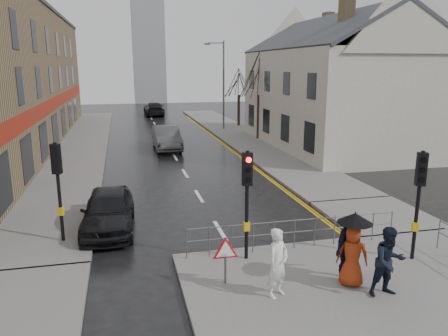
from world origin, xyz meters
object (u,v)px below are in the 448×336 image
pedestrian_b (389,262)px  car_parked (108,210)px  car_mid (167,138)px  pedestrian_a (278,263)px  pedestrian_d (346,249)px  pedestrian_with_umbrella (353,246)px

pedestrian_b → car_parked: 9.84m
pedestrian_b → car_mid: size_ratio=0.37×
pedestrian_a → car_parked: size_ratio=0.41×
pedestrian_a → pedestrian_b: bearing=-45.2°
pedestrian_d → car_mid: size_ratio=0.36×
pedestrian_a → pedestrian_d: 2.17m
pedestrian_a → pedestrian_d: size_ratio=1.00×
car_mid → pedestrian_b: bearing=-82.1°
pedestrian_b → pedestrian_d: bearing=121.4°
pedestrian_with_umbrella → car_mid: size_ratio=0.41×
car_parked → car_mid: 16.07m
pedestrian_with_umbrella → car_parked: size_ratio=0.45×
pedestrian_a → pedestrian_with_umbrella: 2.16m
pedestrian_with_umbrella → car_parked: pedestrian_with_umbrella is taller
car_mid → car_parked: bearing=-104.2°
pedestrian_d → car_parked: size_ratio=0.41×
pedestrian_b → car_mid: bearing=97.4°
pedestrian_b → car_parked: pedestrian_b is taller
pedestrian_with_umbrella → pedestrian_a: bearing=-177.7°
pedestrian_d → pedestrian_b: bearing=-95.6°
pedestrian_a → car_mid: bearing=58.8°
pedestrian_d → car_mid: pedestrian_d is taller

